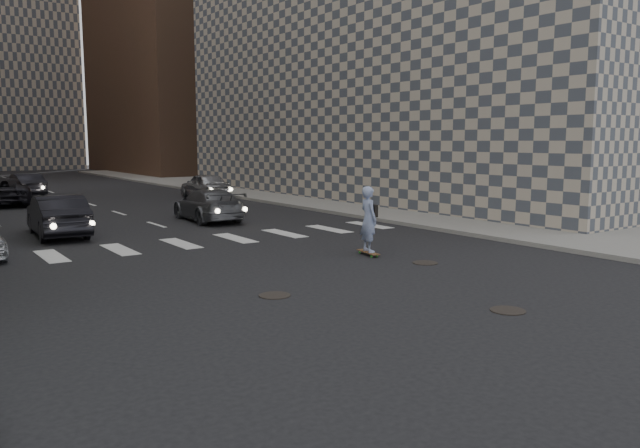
# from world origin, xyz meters

# --- Properties ---
(ground) EXTENTS (160.00, 160.00, 0.00)m
(ground) POSITION_xyz_m (0.00, 0.00, 0.00)
(ground) COLOR black
(ground) RESTS_ON ground
(sidewalk_right) EXTENTS (13.00, 80.00, 0.15)m
(sidewalk_right) POSITION_xyz_m (14.50, 20.00, 0.07)
(sidewalk_right) COLOR gray
(sidewalk_right) RESTS_ON ground
(building_right) EXTENTS (15.00, 33.00, 22.00)m
(building_right) POSITION_xyz_m (18.49, 18.49, 10.98)
(building_right) COLOR #ADA08E
(building_right) RESTS_ON ground
(tower_right) EXTENTS (18.00, 24.00, 36.00)m
(tower_right) POSITION_xyz_m (20.00, 55.00, 18.00)
(tower_right) COLOR brown
(tower_right) RESTS_ON ground
(manhole_a) EXTENTS (0.70, 0.70, 0.02)m
(manhole_a) POSITION_xyz_m (1.20, -2.50, 0.01)
(manhole_a) COLOR black
(manhole_a) RESTS_ON ground
(manhole_b) EXTENTS (0.70, 0.70, 0.02)m
(manhole_b) POSITION_xyz_m (-2.00, 1.20, 0.01)
(manhole_b) COLOR black
(manhole_b) RESTS_ON ground
(manhole_c) EXTENTS (0.70, 0.70, 0.02)m
(manhole_c) POSITION_xyz_m (3.30, 2.00, 0.01)
(manhole_c) COLOR black
(manhole_c) RESTS_ON ground
(skateboarder) EXTENTS (0.59, 1.06, 2.05)m
(skateboarder) POSITION_xyz_m (2.76, 3.83, 1.07)
(skateboarder) COLOR brown
(skateboarder) RESTS_ON ground
(traffic_car_a) EXTENTS (1.81, 4.58, 1.48)m
(traffic_car_a) POSITION_xyz_m (-3.94, 13.00, 0.74)
(traffic_car_a) COLOR black
(traffic_car_a) RESTS_ON ground
(traffic_car_b) EXTENTS (2.23, 4.76, 1.34)m
(traffic_car_b) POSITION_xyz_m (2.28, 14.00, 0.67)
(traffic_car_b) COLOR #5A5B62
(traffic_car_b) RESTS_ON ground
(traffic_car_c) EXTENTS (3.03, 5.44, 1.44)m
(traffic_car_c) POSITION_xyz_m (-3.81, 26.00, 0.72)
(traffic_car_c) COLOR black
(traffic_car_c) RESTS_ON ground
(traffic_car_d) EXTENTS (2.02, 4.53, 1.51)m
(traffic_car_d) POSITION_xyz_m (6.50, 23.67, 0.76)
(traffic_car_d) COLOR #AFB0B6
(traffic_car_d) RESTS_ON ground
(traffic_car_e) EXTENTS (1.85, 4.36, 1.40)m
(traffic_car_e) POSITION_xyz_m (-1.98, 31.18, 0.70)
(traffic_car_e) COLOR black
(traffic_car_e) RESTS_ON ground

